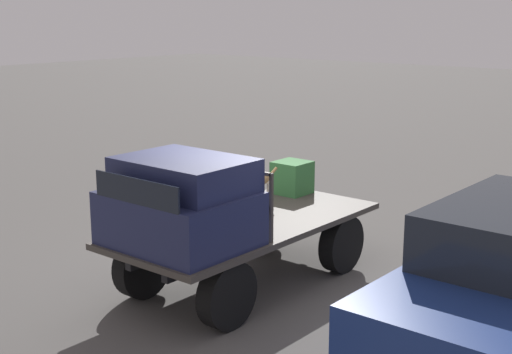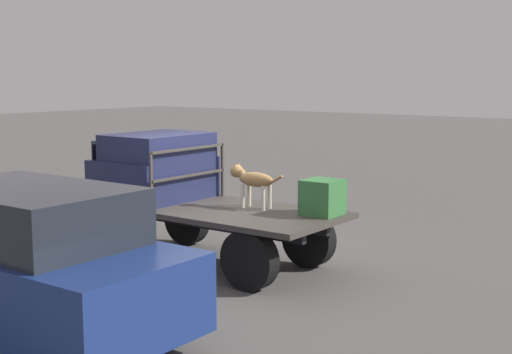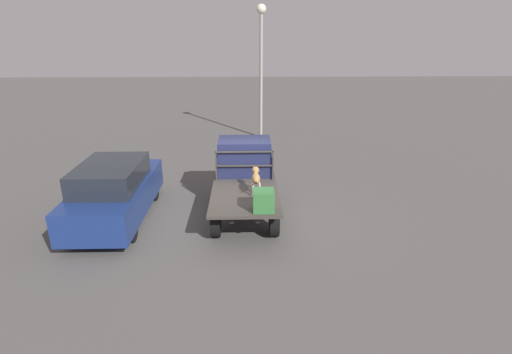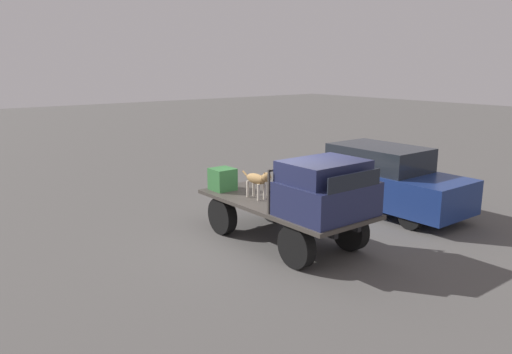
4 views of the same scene
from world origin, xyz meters
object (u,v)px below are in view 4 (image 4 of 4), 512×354
at_px(dog, 258,180).
at_px(cargo_crate, 223,179).
at_px(parked_sedan, 383,179).
at_px(flatbed_truck, 283,213).

relative_size(dog, cargo_crate, 1.95).
bearing_deg(parked_sedan, flatbed_truck, -93.01).
height_order(dog, cargo_crate, dog).
distance_m(cargo_crate, parked_sedan, 4.31).
bearing_deg(cargo_crate, dog, 7.45).
bearing_deg(flatbed_truck, cargo_crate, -164.51).
relative_size(flatbed_truck, dog, 4.02).
distance_m(flatbed_truck, dog, 0.90).
height_order(cargo_crate, parked_sedan, parked_sedan).
bearing_deg(dog, parked_sedan, 65.60).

